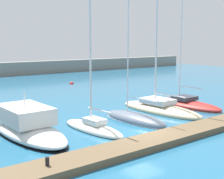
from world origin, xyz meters
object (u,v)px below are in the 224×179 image
object	(u,v)px
mooring_buoy_red	(72,84)
sailboat_red_sixth	(185,103)
sailboat_sand_fifth	(160,108)
dock_bollard	(47,161)
sailboat_slate_fourth	(135,119)
motorboat_white_second	(26,126)
sailboat_ivory_third	(93,127)

from	to	relation	value
mooring_buoy_red	sailboat_red_sixth	bearing A→B (deg)	-88.94
sailboat_sand_fifth	sailboat_red_sixth	size ratio (longest dim) A/B	1.14
mooring_buoy_red	dock_bollard	size ratio (longest dim) A/B	1.53
sailboat_red_sixth	dock_bollard	xyz separation A→B (m)	(-18.30, -6.44, 0.35)
sailboat_slate_fourth	sailboat_sand_fifth	world-z (taller)	sailboat_sand_fifth
sailboat_sand_fifth	mooring_buoy_red	size ratio (longest dim) A/B	22.75
sailboat_sand_fifth	dock_bollard	xyz separation A→B (m)	(-14.50, -6.36, 0.32)
sailboat_red_sixth	dock_bollard	world-z (taller)	sailboat_red_sixth
sailboat_slate_fourth	dock_bollard	world-z (taller)	sailboat_slate_fourth
motorboat_white_second	sailboat_ivory_third	size ratio (longest dim) A/B	1.00
sailboat_sand_fifth	sailboat_red_sixth	distance (m)	3.80
dock_bollard	sailboat_ivory_third	bearing A→B (deg)	39.09
sailboat_red_sixth	dock_bollard	size ratio (longest dim) A/B	30.51
mooring_buoy_red	dock_bollard	distance (m)	33.42
sailboat_ivory_third	dock_bollard	xyz separation A→B (m)	(-6.00, -4.88, 0.40)
sailboat_red_sixth	sailboat_slate_fourth	bearing A→B (deg)	100.13
motorboat_white_second	dock_bollard	distance (m)	7.28
sailboat_ivory_third	sailboat_red_sixth	xyz separation A→B (m)	(12.30, 1.57, 0.05)
motorboat_white_second	sailboat_sand_fifth	world-z (taller)	sailboat_sand_fifth
sailboat_ivory_third	sailboat_red_sixth	distance (m)	12.40
sailboat_sand_fifth	dock_bollard	distance (m)	15.84
sailboat_slate_fourth	dock_bollard	bearing A→B (deg)	112.17
sailboat_red_sixth	motorboat_white_second	bearing A→B (deg)	87.98
sailboat_sand_fifth	sailboat_red_sixth	xyz separation A→B (m)	(3.79, 0.09, -0.03)
sailboat_sand_fifth	dock_bollard	size ratio (longest dim) A/B	34.86
sailboat_ivory_third	mooring_buoy_red	distance (m)	26.20
motorboat_white_second	dock_bollard	world-z (taller)	motorboat_white_second
dock_bollard	sailboat_sand_fifth	bearing A→B (deg)	23.67
sailboat_sand_fifth	mooring_buoy_red	xyz separation A→B (m)	(3.39, 21.86, -0.31)
sailboat_ivory_third	sailboat_slate_fourth	xyz separation A→B (m)	(4.19, 0.13, -0.01)
mooring_buoy_red	sailboat_ivory_third	bearing A→B (deg)	-117.00
motorboat_white_second	sailboat_slate_fourth	size ratio (longest dim) A/B	0.83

